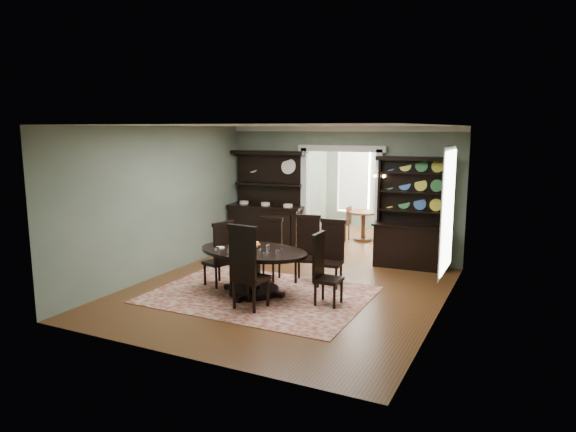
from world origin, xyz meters
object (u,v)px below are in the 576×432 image
Objects in this scene: sideboard at (267,216)px; parlor_table at (363,221)px; welsh_dresser at (410,228)px; dining_table at (253,263)px.

parlor_table is at bearing 46.31° from sideboard.
parlor_table is at bearing 125.20° from welsh_dresser.
welsh_dresser reaches higher than parlor_table.
welsh_dresser is 2.79× the size of parlor_table.
parlor_table is (-1.69, 2.11, -0.34)m from welsh_dresser.
dining_table is at bearing -94.41° from parlor_table.
dining_table is at bearing -70.72° from sideboard.
welsh_dresser is (2.09, 3.06, 0.29)m from dining_table.
dining_table is 3.72m from welsh_dresser.
welsh_dresser is (3.43, 0.03, 0.01)m from sideboard.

